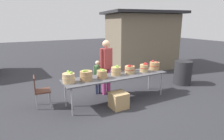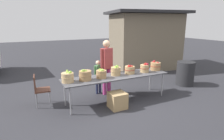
% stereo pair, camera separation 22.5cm
% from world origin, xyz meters
% --- Properties ---
extents(ground_plane, '(40.00, 40.00, 0.00)m').
position_xyz_m(ground_plane, '(0.00, 0.00, 0.00)').
color(ground_plane, '#2D2D33').
extents(market_table, '(3.10, 0.76, 0.75)m').
position_xyz_m(market_table, '(0.00, 0.00, 0.72)').
color(market_table, '#4C4C51').
rests_on(market_table, ground).
extents(apple_basket_green_0, '(0.32, 0.32, 0.29)m').
position_xyz_m(apple_basket_green_0, '(-1.38, 0.03, 0.88)').
color(apple_basket_green_0, tan).
rests_on(apple_basket_green_0, market_table).
extents(apple_basket_green_1, '(0.34, 0.34, 0.30)m').
position_xyz_m(apple_basket_green_1, '(-0.93, -0.00, 0.88)').
color(apple_basket_green_1, '#A87F51').
rests_on(apple_basket_green_1, market_table).
extents(apple_basket_green_2, '(0.29, 0.29, 0.26)m').
position_xyz_m(apple_basket_green_2, '(-0.48, -0.02, 0.87)').
color(apple_basket_green_2, '#A87F51').
rests_on(apple_basket_green_2, market_table).
extents(apple_basket_green_3, '(0.30, 0.30, 0.30)m').
position_xyz_m(apple_basket_green_3, '(0.00, 0.06, 0.88)').
color(apple_basket_green_3, tan).
rests_on(apple_basket_green_3, market_table).
extents(apple_basket_red_0, '(0.31, 0.31, 0.27)m').
position_xyz_m(apple_basket_red_0, '(0.46, 0.04, 0.87)').
color(apple_basket_red_0, tan).
rests_on(apple_basket_red_0, market_table).
extents(apple_basket_red_1, '(0.28, 0.28, 0.29)m').
position_xyz_m(apple_basket_red_1, '(0.96, -0.01, 0.88)').
color(apple_basket_red_1, tan).
rests_on(apple_basket_red_1, market_table).
extents(apple_basket_red_2, '(0.33, 0.33, 0.30)m').
position_xyz_m(apple_basket_red_2, '(1.41, 0.04, 0.88)').
color(apple_basket_red_2, '#A87F51').
rests_on(apple_basket_red_2, market_table).
extents(vendor_adult, '(0.44, 0.29, 1.71)m').
position_xyz_m(vendor_adult, '(-0.03, 0.61, 1.01)').
color(vendor_adult, '#CC3F8C').
rests_on(vendor_adult, ground).
extents(child_customer, '(0.28, 0.17, 1.08)m').
position_xyz_m(child_customer, '(-0.26, 0.75, 0.64)').
color(child_customer, '#262D4C').
rests_on(child_customer, ground).
extents(food_kiosk, '(3.96, 3.48, 2.74)m').
position_xyz_m(food_kiosk, '(3.28, 3.30, 1.38)').
color(food_kiosk, '#726651').
rests_on(food_kiosk, ground).
extents(folding_chair, '(0.43, 0.43, 0.86)m').
position_xyz_m(folding_chair, '(-2.03, 0.62, 0.51)').
color(folding_chair, brown).
rests_on(folding_chair, ground).
extents(trash_barrel, '(0.63, 0.63, 0.86)m').
position_xyz_m(trash_barrel, '(2.90, 0.16, 0.43)').
color(trash_barrel, '#262628').
rests_on(trash_barrel, ground).
extents(produce_crate, '(0.43, 0.43, 0.43)m').
position_xyz_m(produce_crate, '(-0.21, -0.46, 0.21)').
color(produce_crate, tan).
rests_on(produce_crate, ground).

